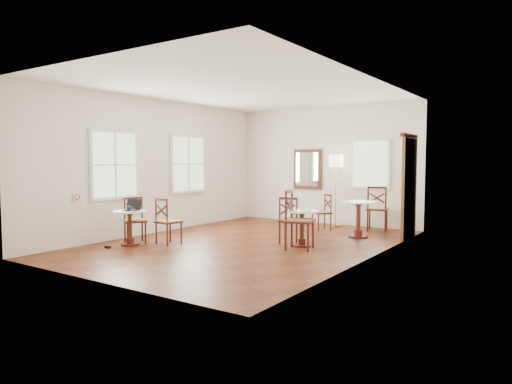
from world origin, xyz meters
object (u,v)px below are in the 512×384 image
Objects in this scene: laptop at (132,208)px; water_glass at (132,209)px; chair_back_b at (323,212)px; floor_lamp at (336,166)px; power_adapter at (108,247)px; cafe_table_mid at (302,224)px; chair_mid_b at (298,220)px; navy_mug at (129,208)px; cafe_table_back at (358,215)px; chair_near_b at (135,220)px; chair_near_a at (168,221)px; chair_mid_a at (290,220)px; cafe_table_near at (130,224)px; mouse at (128,210)px; chair_back_a at (377,208)px.

laptop reaches higher than water_glass.
water_glass is (-2.05, -3.93, 0.30)m from chair_back_b.
power_adapter is at bearing -114.64° from floor_lamp.
cafe_table_mid is 0.63× the size of chair_mid_b.
navy_mug is (-2.21, -3.88, 0.30)m from chair_back_b.
cafe_table_mid is 3.33m from navy_mug.
cafe_table_back is 4.64m from water_glass.
floor_lamp reaches higher than chair_near_b.
water_glass is (0.16, -0.05, 0.01)m from navy_mug.
chair_near_a is 8.15× the size of power_adapter.
chair_back_b is (-0.21, 1.87, -0.04)m from chair_mid_a.
chair_near_a is (0.52, 0.50, 0.04)m from cafe_table_near.
mouse is (-2.87, -1.52, 0.15)m from chair_mid_b.
chair_near_b reaches higher than cafe_table_mid.
cafe_table_back is 0.44× the size of floor_lamp.
chair_back_a is (0.89, 2.49, 0.06)m from chair_mid_a.
cafe_table_near is 5.22m from floor_lamp.
floor_lamp is at bearing -20.49° from chair_back_a.
cafe_table_near is at bearing -100.00° from laptop.
cafe_table_near is 3.31m from cafe_table_mid.
chair_mid_b is (0.45, -0.50, 0.09)m from chair_mid_a.
cafe_table_back is at bearing 71.46° from cafe_table_mid.
chair_near_b reaches higher than power_adapter.
power_adapter is (-0.12, -0.40, -0.67)m from mouse.
chair_mid_b is at bearing 67.94° from chair_back_a.
chair_mid_a is 3.53m from power_adapter.
chair_mid_a reaches higher than power_adapter.
chair_back_b is (1.70, 3.35, -0.03)m from chair_near_a.
chair_mid_a is 2.84m from floor_lamp.
chair_near_b is (-0.14, 0.24, 0.04)m from cafe_table_near.
chair_back_a is 2.86× the size of laptop.
cafe_table_mid is at bearing 65.28° from chair_back_a.
power_adapter is (-2.32, -5.05, -1.49)m from floor_lamp.
navy_mug is at bearing 73.22° from power_adapter.
chair_mid_b is 10.22× the size of mouse.
cafe_table_back is 1.98m from floor_lamp.
floor_lamp reaches higher than water_glass.
power_adapter is (-2.99, -1.92, -0.52)m from chair_mid_b.
chair_back_a is 1.50m from floor_lamp.
laptop is 0.25m from water_glass.
chair_back_a is at bearing 53.43° from cafe_table_near.
navy_mug is (-0.50, -0.53, 0.27)m from chair_near_a.
laptop is (-2.24, -3.76, 0.30)m from chair_back_b.
floor_lamp is at bearing 64.43° from cafe_table_near.
cafe_table_back is at bearing 11.92° from chair_back_b.
laptop is at bearing 101.12° from chair_mid_b.
chair_back_b is at bearing 154.33° from cafe_table_back.
mouse is at bearing 40.04° from chair_back_a.
cafe_table_back is 1.90m from chair_mid_b.
floor_lamp is at bearing 42.44° from laptop.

